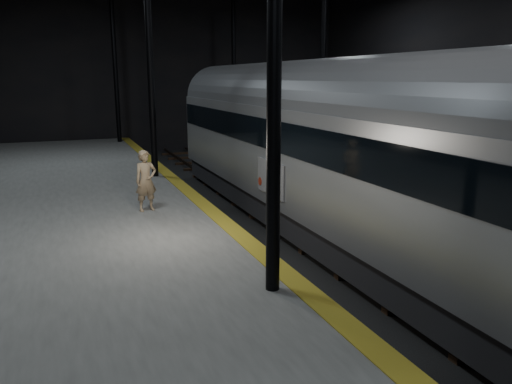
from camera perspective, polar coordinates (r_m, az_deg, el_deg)
ground at (r=14.95m, az=9.18°, el=-6.40°), size 44.00×44.00×0.00m
platform_left at (r=12.84m, az=-21.21°, el=-8.05°), size 9.00×43.80×1.00m
tactile_strip at (r=13.32m, az=-2.81°, el=-4.11°), size 0.50×43.80×0.01m
track at (r=14.92m, az=9.19°, el=-6.16°), size 2.40×43.00×0.24m
train at (r=15.90m, az=6.04°, el=5.88°), size 2.99×19.95×5.33m
woman at (r=15.19m, az=-12.47°, el=1.27°), size 0.75×0.58×1.83m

